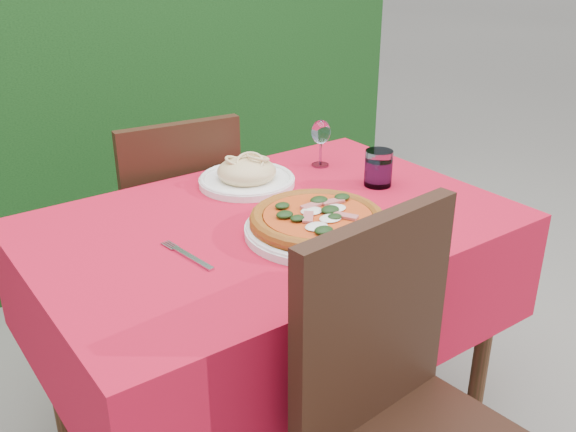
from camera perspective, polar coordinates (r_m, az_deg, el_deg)
hedge at (r=3.03m, az=-18.90°, el=12.70°), size 3.20×0.55×1.78m
dining_table at (r=1.79m, az=-1.46°, el=-4.62°), size 1.26×0.86×0.75m
chair_near at (r=1.40m, az=10.59°, el=-16.94°), size 0.47×0.47×0.96m
chair_far at (r=2.28m, az=-9.96°, el=-0.60°), size 0.45×0.45×0.90m
pizza_plate at (r=1.62m, az=2.64°, el=-0.58°), size 0.44×0.44×0.07m
pasta_plate at (r=1.94m, az=-3.69°, el=3.63°), size 0.29×0.29×0.08m
water_glass at (r=1.94m, az=8.03°, el=4.09°), size 0.08×0.08×0.11m
wine_glass at (r=2.07m, az=2.94°, el=7.29°), size 0.06×0.06×0.15m
fork at (r=1.53m, az=-8.50°, el=-3.72°), size 0.05×0.21×0.01m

